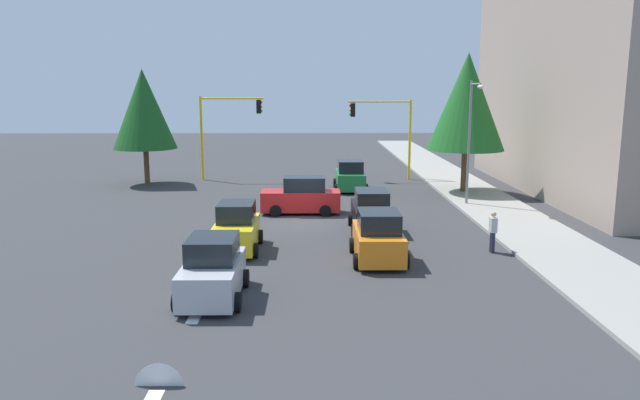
{
  "coord_description": "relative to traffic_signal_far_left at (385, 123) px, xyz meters",
  "views": [
    {
      "loc": [
        29.67,
        0.46,
        6.61
      ],
      "look_at": [
        0.58,
        0.82,
        1.2
      ],
      "focal_mm": 34.01,
      "sensor_mm": 36.0,
      "label": 1
    }
  ],
  "objects": [
    {
      "name": "traffic_signal_far_left",
      "position": [
        0.0,
        0.0,
        0.0
      ],
      "size": [
        0.36,
        4.59,
        5.76
      ],
      "color": "yellow",
      "rests_on": "ground"
    },
    {
      "name": "lane_arrow_near",
      "position": [
        25.51,
        -8.71,
        -4.07
      ],
      "size": [
        2.4,
        1.1,
        1.1
      ],
      "color": "silver",
      "rests_on": "ground"
    },
    {
      "name": "car_orange",
      "position": [
        21.01,
        -2.72,
        -3.18
      ],
      "size": [
        3.73,
        2.05,
        1.98
      ],
      "color": "orange",
      "rests_on": "ground"
    },
    {
      "name": "apartment_block",
      "position": [
        5.45,
        12.79,
        4.04
      ],
      "size": [
        23.99,
        9.3,
        16.21
      ],
      "color": "gray",
      "rests_on": "ground"
    },
    {
      "name": "street_lamp_curbside",
      "position": [
        10.39,
        3.49,
        0.27
      ],
      "size": [
        2.15,
        0.28,
        7.0
      ],
      "color": "slate",
      "rests_on": "ground"
    },
    {
      "name": "tree_opposite_side",
      "position": [
        2.0,
        -16.71,
        1.09
      ],
      "size": [
        4.3,
        4.3,
        7.87
      ],
      "color": "brown",
      "rests_on": "ground"
    },
    {
      "name": "ground_plane",
      "position": [
        14.0,
        -5.71,
        -4.07
      ],
      "size": [
        120.0,
        120.0,
        0.0
      ],
      "primitive_type": "plane",
      "color": "#353538"
    },
    {
      "name": "lane_arrow_mid",
      "position": [
        31.51,
        -8.71,
        -4.07
      ],
      "size": [
        2.4,
        1.1,
        1.1
      ],
      "color": "silver",
      "rests_on": "ground"
    },
    {
      "name": "tree_roadside_mid",
      "position": [
        6.0,
        4.29,
        1.67
      ],
      "size": [
        4.77,
        4.77,
        8.74
      ],
      "color": "brown",
      "rests_on": "ground"
    },
    {
      "name": "car_silver",
      "position": [
        25.21,
        -8.42,
        -3.18
      ],
      "size": [
        3.73,
        2.02,
        1.98
      ],
      "color": "#B2B5BA",
      "rests_on": "ground"
    },
    {
      "name": "pedestrian_crossing",
      "position": [
        19.9,
        2.05,
        -3.16
      ],
      "size": [
        0.4,
        0.24,
        1.7
      ],
      "color": "#262638",
      "rests_on": "ground"
    },
    {
      "name": "sidewalk_kerb",
      "position": [
        9.0,
        4.79,
        -4.0
      ],
      "size": [
        80.0,
        4.0,
        0.15
      ],
      "primitive_type": "cube",
      "color": "gray",
      "rests_on": "ground"
    },
    {
      "name": "car_red",
      "position": [
        12.0,
        -5.83,
        -3.18
      ],
      "size": [
        1.93,
        4.17,
        1.98
      ],
      "color": "red",
      "rests_on": "ground"
    },
    {
      "name": "car_black",
      "position": [
        16.16,
        -2.53,
        -3.18
      ],
      "size": [
        3.91,
        1.97,
        1.98
      ],
      "color": "black",
      "rests_on": "ground"
    },
    {
      "name": "traffic_signal_far_right",
      "position": [
        -0.0,
        -11.46,
        0.15
      ],
      "size": [
        0.36,
        4.59,
        6.0
      ],
      "color": "yellow",
      "rests_on": "ground"
    },
    {
      "name": "car_yellow",
      "position": [
        19.42,
        -8.38,
        -3.18
      ],
      "size": [
        3.6,
        1.95,
        1.98
      ],
      "color": "yellow",
      "rests_on": "ground"
    },
    {
      "name": "car_green",
      "position": [
        4.63,
        -2.79,
        -3.18
      ],
      "size": [
        3.82,
        2.1,
        1.98
      ],
      "color": "#1E7238",
      "rests_on": "ground"
    }
  ]
}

